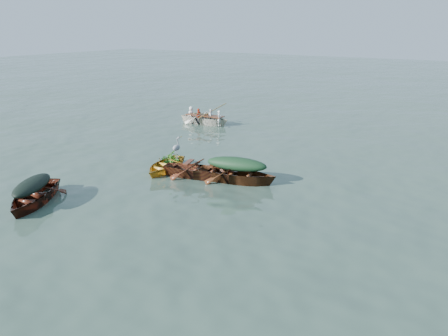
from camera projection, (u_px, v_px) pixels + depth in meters
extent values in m
plane|color=#395043|center=(185.00, 187.00, 16.31)|extent=(140.00, 140.00, 0.00)
imported|color=orange|center=(165.00, 171.00, 18.14)|extent=(1.92, 3.36, 0.86)
imported|color=#4B1C11|center=(35.00, 204.00, 14.80)|extent=(3.20, 4.16, 1.00)
imported|color=#552D13|center=(237.00, 182.00, 16.83)|extent=(4.50, 2.24, 1.00)
imported|color=brown|center=(201.00, 178.00, 17.31)|extent=(4.47, 2.36, 0.99)
imported|color=white|center=(205.00, 124.00, 26.52)|extent=(4.45, 1.54, 1.05)
ellipsoid|color=black|center=(32.00, 184.00, 14.58)|extent=(1.76, 2.29, 0.40)
ellipsoid|color=#14321A|center=(237.00, 163.00, 16.59)|extent=(2.48, 1.23, 0.52)
imported|color=#246119|center=(171.00, 151.00, 18.39)|extent=(0.85, 1.01, 0.60)
imported|color=white|center=(205.00, 110.00, 26.23)|extent=(3.13, 1.34, 0.76)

